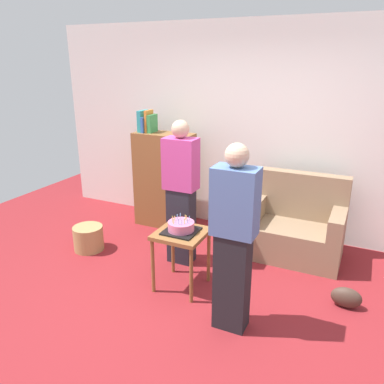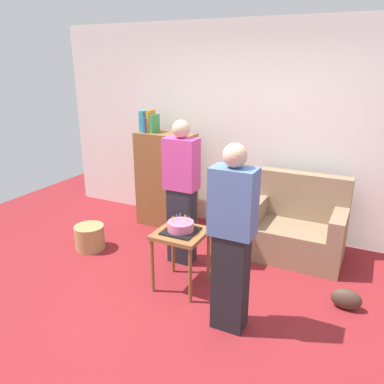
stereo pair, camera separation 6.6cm
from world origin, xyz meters
TOP-DOWN VIEW (x-y plane):
  - ground_plane at (0.00, 0.00)m, footprint 8.00×8.00m
  - wall_back at (0.00, 2.05)m, footprint 6.00×0.10m
  - couch at (0.65, 1.49)m, footprint 1.10×0.70m
  - bookshelf at (-1.17, 1.61)m, footprint 0.80×0.36m
  - side_table at (-0.24, 0.29)m, footprint 0.48×0.48m
  - birthday_cake at (-0.24, 0.29)m, footprint 0.32×0.32m
  - person_blowing_candles at (-0.49, 0.77)m, footprint 0.36×0.22m
  - person_holding_cake at (0.42, -0.08)m, footprint 0.36×0.22m
  - wicker_basket at (-1.64, 0.53)m, footprint 0.36×0.36m
  - handbag at (1.32, 0.64)m, footprint 0.28×0.14m

SIDE VIEW (x-z plane):
  - ground_plane at x=0.00m, z-range 0.00..0.00m
  - handbag at x=1.32m, z-range 0.00..0.20m
  - wicker_basket at x=-1.64m, z-range 0.00..0.30m
  - couch at x=0.65m, z-range -0.14..0.82m
  - side_table at x=-0.24m, z-range 0.21..0.83m
  - birthday_cake at x=-0.24m, z-range 0.58..0.75m
  - bookshelf at x=-1.17m, z-range -0.13..1.46m
  - person_blowing_candles at x=-0.49m, z-range 0.02..1.65m
  - person_holding_cake at x=0.42m, z-range 0.02..1.65m
  - wall_back at x=0.00m, z-range 0.00..2.70m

